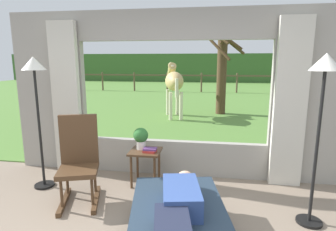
{
  "coord_description": "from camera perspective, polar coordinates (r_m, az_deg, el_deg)",
  "views": [
    {
      "loc": [
        0.59,
        -1.96,
        1.8
      ],
      "look_at": [
        0.0,
        1.8,
        1.05
      ],
      "focal_mm": 29.71,
      "sensor_mm": 36.0,
      "label": 1
    }
  ],
  "objects": [
    {
      "name": "potted_plant",
      "position": [
        4.11,
        -5.61,
        -4.41
      ],
      "size": [
        0.22,
        0.22,
        0.32
      ],
      "color": "silver",
      "rests_on": "side_table"
    },
    {
      "name": "horse",
      "position": [
        8.87,
        1.22,
        6.98
      ],
      "size": [
        0.86,
        1.82,
        1.73
      ],
      "rotation": [
        0.0,
        0.0,
        0.26
      ],
      "color": "tan",
      "rests_on": "outdoor_pasture_lawn"
    },
    {
      "name": "curtain_panel_right",
      "position": [
        4.27,
        23.75,
        2.11
      ],
      "size": [
        0.44,
        0.1,
        2.4
      ],
      "primitive_type": "cube",
      "color": "beige",
      "rests_on": "ground_plane"
    },
    {
      "name": "rocking_chair",
      "position": [
        3.81,
        -17.81,
        -8.65
      ],
      "size": [
        0.65,
        0.79,
        1.12
      ],
      "rotation": [
        0.0,
        0.0,
        0.31
      ],
      "color": "#4C331E",
      "rests_on": "ground_plane"
    },
    {
      "name": "floor_lamp_left",
      "position": [
        4.21,
        -25.57,
        5.99
      ],
      "size": [
        0.32,
        0.32,
        1.86
      ],
      "color": "black",
      "rests_on": "ground_plane"
    },
    {
      "name": "outdoor_pasture_lawn",
      "position": [
        15.24,
        6.66,
        4.34
      ],
      "size": [
        36.0,
        21.68,
        0.02
      ],
      "primitive_type": "cube",
      "color": "#568438",
      "rests_on": "ground_plane"
    },
    {
      "name": "back_wall_with_window",
      "position": [
        4.3,
        0.95,
        3.78
      ],
      "size": [
        5.2,
        0.12,
        2.55
      ],
      "color": "#9E998E",
      "rests_on": "ground_plane"
    },
    {
      "name": "side_table",
      "position": [
        4.12,
        -4.65,
        -8.4
      ],
      "size": [
        0.44,
        0.44,
        0.52
      ],
      "color": "#4C331E",
      "rests_on": "ground_plane"
    },
    {
      "name": "book_stack",
      "position": [
        4.0,
        -3.73,
        -7.1
      ],
      "size": [
        0.19,
        0.16,
        0.06
      ],
      "color": "#B22D28",
      "rests_on": "side_table"
    },
    {
      "name": "reclining_person",
      "position": [
        2.59,
        2.24,
        -18.43
      ],
      "size": [
        0.45,
        1.43,
        0.22
      ],
      "rotation": [
        0.0,
        0.0,
        0.19
      ],
      "color": "#334C8C",
      "rests_on": "recliner_sofa"
    },
    {
      "name": "floor_lamp_right",
      "position": [
        3.28,
        29.23,
        4.81
      ],
      "size": [
        0.32,
        0.32,
        1.88
      ],
      "color": "black",
      "rests_on": "ground_plane"
    },
    {
      "name": "pasture_fence_line",
      "position": [
        16.25,
        6.88,
        7.36
      ],
      "size": [
        16.1,
        0.1,
        1.1
      ],
      "color": "brown",
      "rests_on": "outdoor_pasture_lawn"
    },
    {
      "name": "curtain_panel_left",
      "position": [
        4.72,
        -20.12,
        3.15
      ],
      "size": [
        0.44,
        0.1,
        2.4
      ],
      "primitive_type": "cube",
      "color": "beige",
      "rests_on": "ground_plane"
    },
    {
      "name": "distant_hill_ridge",
      "position": [
        24.98,
        7.68,
        9.69
      ],
      "size": [
        36.0,
        2.0,
        2.4
      ],
      "primitive_type": "cube",
      "color": "#3B622E",
      "rests_on": "ground_plane"
    },
    {
      "name": "pasture_tree",
      "position": [
        9.5,
        10.92,
        9.5
      ],
      "size": [
        1.51,
        0.93,
        3.15
      ],
      "color": "#4C3823",
      "rests_on": "outdoor_pasture_lawn"
    }
  ]
}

